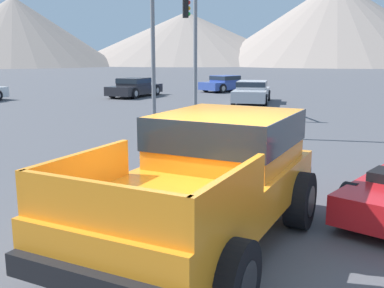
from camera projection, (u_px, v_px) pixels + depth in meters
ground_plane at (217, 255)px, 6.12m from camera, size 320.00×320.00×0.00m
orange_pickup_truck at (211, 172)px, 6.44m from camera, size 4.37×5.20×1.82m
parked_car_silver at (252, 92)px, 25.43m from camera, size 3.18×4.78×1.22m
parked_car_dark at (135, 87)px, 29.09m from camera, size 3.78×4.67×1.21m
parked_car_blue at (226, 83)px, 33.19m from camera, size 4.31×3.78×1.18m
traffic_light_main at (191, 25)px, 19.90m from camera, size 0.38×4.30×5.64m
distant_mountain_range at (101, 29)px, 112.32m from camera, size 179.61×83.48×21.21m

